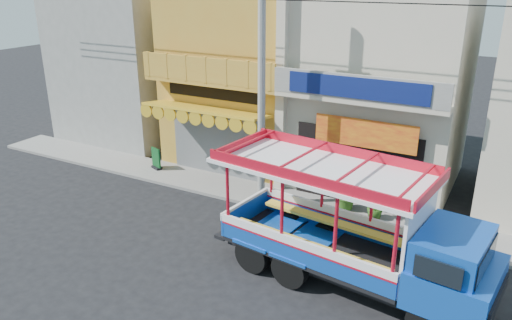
# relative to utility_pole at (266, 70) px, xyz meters

# --- Properties ---
(ground) EXTENTS (90.00, 90.00, 0.00)m
(ground) POSITION_rel_utility_pole_xyz_m (0.85, -3.30, -5.03)
(ground) COLOR black
(ground) RESTS_ON ground
(sidewalk) EXTENTS (30.00, 2.00, 0.12)m
(sidewalk) POSITION_rel_utility_pole_xyz_m (0.85, 0.70, -4.97)
(sidewalk) COLOR slate
(sidewalk) RESTS_ON ground
(shophouse_left) EXTENTS (6.00, 7.50, 8.24)m
(shophouse_left) POSITION_rel_utility_pole_xyz_m (-3.15, 4.66, -0.92)
(shophouse_left) COLOR #C2892B
(shophouse_left) RESTS_ON ground
(shophouse_right) EXTENTS (6.00, 6.75, 8.24)m
(shophouse_right) POSITION_rel_utility_pole_xyz_m (2.85, 4.66, -0.93)
(shophouse_right) COLOR beige
(shophouse_right) RESTS_ON ground
(party_pilaster) EXTENTS (0.35, 0.30, 8.00)m
(party_pilaster) POSITION_rel_utility_pole_xyz_m (-0.15, 1.55, -1.03)
(party_pilaster) COLOR beige
(party_pilaster) RESTS_ON ground
(filler_building_left) EXTENTS (6.00, 6.00, 7.60)m
(filler_building_left) POSITION_rel_utility_pole_xyz_m (-10.15, 4.70, -1.23)
(filler_building_left) COLOR gray
(filler_building_left) RESTS_ON ground
(utility_pole) EXTENTS (28.00, 0.26, 9.00)m
(utility_pole) POSITION_rel_utility_pole_xyz_m (0.00, 0.00, 0.00)
(utility_pole) COLOR gray
(utility_pole) RESTS_ON ground
(songthaew_truck) EXTENTS (7.85, 3.41, 3.55)m
(songthaew_truck) POSITION_rel_utility_pole_xyz_m (4.82, -3.35, -3.32)
(songthaew_truck) COLOR black
(songthaew_truck) RESTS_ON ground
(green_sign) EXTENTS (0.59, 0.44, 0.92)m
(green_sign) POSITION_rel_utility_pole_xyz_m (-5.73, 0.83, -4.52)
(green_sign) COLOR black
(green_sign) RESTS_ON sidewalk
(potted_plant_a) EXTENTS (1.27, 1.32, 1.12)m
(potted_plant_a) POSITION_rel_utility_pole_xyz_m (2.78, 1.00, -4.35)
(potted_plant_a) COLOR #295217
(potted_plant_a) RESTS_ON sidewalk
(potted_plant_c) EXTENTS (0.67, 0.67, 0.97)m
(potted_plant_c) POSITION_rel_utility_pole_xyz_m (3.90, 0.74, -4.43)
(potted_plant_c) COLOR #295217
(potted_plant_c) RESTS_ON sidewalk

